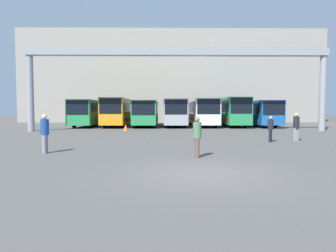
{
  "coord_description": "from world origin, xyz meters",
  "views": [
    {
      "loc": [
        -1.21,
        -9.18,
        1.99
      ],
      "look_at": [
        -0.82,
        21.43,
        0.3
      ],
      "focal_mm": 32.0,
      "sensor_mm": 36.0,
      "label": 1
    }
  ],
  "objects_px": {
    "pedestrian_near_right": "(296,126)",
    "bus_slot_0": "(90,111)",
    "bus_slot_6": "(258,112)",
    "bus_slot_1": "(119,110)",
    "pedestrian_far_center": "(45,133)",
    "bus_slot_5": "(230,110)",
    "bus_slot_4": "(202,111)",
    "pedestrian_near_left": "(270,128)",
    "traffic_cone": "(126,128)",
    "pedestrian_mid_right": "(197,136)",
    "bus_slot_3": "(174,111)",
    "bus_slot_2": "(146,112)"
  },
  "relations": [
    {
      "from": "bus_slot_5",
      "to": "traffic_cone",
      "type": "xyz_separation_m",
      "value": [
        -11.5,
        -8.31,
        -1.58
      ]
    },
    {
      "from": "bus_slot_3",
      "to": "pedestrian_mid_right",
      "type": "distance_m",
      "value": 23.59
    },
    {
      "from": "bus_slot_2",
      "to": "bus_slot_4",
      "type": "distance_m",
      "value": 6.73
    },
    {
      "from": "bus_slot_5",
      "to": "pedestrian_near_left",
      "type": "height_order",
      "value": "bus_slot_5"
    },
    {
      "from": "bus_slot_4",
      "to": "pedestrian_mid_right",
      "type": "xyz_separation_m",
      "value": [
        -3.2,
        -23.86,
        -0.94
      ]
    },
    {
      "from": "pedestrian_mid_right",
      "to": "bus_slot_0",
      "type": "bearing_deg",
      "value": -156.14
    },
    {
      "from": "pedestrian_near_right",
      "to": "pedestrian_near_left",
      "type": "xyz_separation_m",
      "value": [
        -1.84,
        -0.59,
        -0.1
      ]
    },
    {
      "from": "pedestrian_near_left",
      "to": "bus_slot_4",
      "type": "bearing_deg",
      "value": -147.36
    },
    {
      "from": "bus_slot_5",
      "to": "pedestrian_near_left",
      "type": "relative_size",
      "value": 6.85
    },
    {
      "from": "pedestrian_near_left",
      "to": "pedestrian_mid_right",
      "type": "bearing_deg",
      "value": -14.81
    },
    {
      "from": "bus_slot_2",
      "to": "traffic_cone",
      "type": "xyz_separation_m",
      "value": [
        -1.43,
        -7.93,
        -1.4
      ]
    },
    {
      "from": "pedestrian_near_left",
      "to": "bus_slot_3",
      "type": "bearing_deg",
      "value": -136.87
    },
    {
      "from": "bus_slot_2",
      "to": "bus_slot_5",
      "type": "bearing_deg",
      "value": 2.17
    },
    {
      "from": "bus_slot_3",
      "to": "bus_slot_5",
      "type": "xyz_separation_m",
      "value": [
        6.71,
        0.15,
        0.11
      ]
    },
    {
      "from": "bus_slot_3",
      "to": "bus_slot_5",
      "type": "height_order",
      "value": "bus_slot_5"
    },
    {
      "from": "pedestrian_near_right",
      "to": "pedestrian_mid_right",
      "type": "bearing_deg",
      "value": -142.36
    },
    {
      "from": "bus_slot_6",
      "to": "traffic_cone",
      "type": "height_order",
      "value": "bus_slot_6"
    },
    {
      "from": "bus_slot_3",
      "to": "bus_slot_1",
      "type": "bearing_deg",
      "value": 176.88
    },
    {
      "from": "bus_slot_0",
      "to": "pedestrian_mid_right",
      "type": "bearing_deg",
      "value": -66.6
    },
    {
      "from": "pedestrian_near_left",
      "to": "traffic_cone",
      "type": "xyz_separation_m",
      "value": [
        -10.08,
        9.56,
        -0.52
      ]
    },
    {
      "from": "bus_slot_0",
      "to": "pedestrian_near_left",
      "type": "height_order",
      "value": "bus_slot_0"
    },
    {
      "from": "bus_slot_0",
      "to": "bus_slot_1",
      "type": "height_order",
      "value": "bus_slot_1"
    },
    {
      "from": "bus_slot_3",
      "to": "pedestrian_near_left",
      "type": "relative_size",
      "value": 6.66
    },
    {
      "from": "bus_slot_1",
      "to": "bus_slot_5",
      "type": "relative_size",
      "value": 1.04
    },
    {
      "from": "bus_slot_2",
      "to": "bus_slot_6",
      "type": "xyz_separation_m",
      "value": [
        13.42,
        0.29,
        -0.0
      ]
    },
    {
      "from": "bus_slot_2",
      "to": "traffic_cone",
      "type": "height_order",
      "value": "bus_slot_2"
    },
    {
      "from": "bus_slot_2",
      "to": "pedestrian_mid_right",
      "type": "height_order",
      "value": "bus_slot_2"
    },
    {
      "from": "bus_slot_3",
      "to": "bus_slot_6",
      "type": "bearing_deg",
      "value": 0.29
    },
    {
      "from": "bus_slot_0",
      "to": "bus_slot_1",
      "type": "distance_m",
      "value": 3.37
    },
    {
      "from": "bus_slot_0",
      "to": "bus_slot_4",
      "type": "relative_size",
      "value": 0.96
    },
    {
      "from": "pedestrian_near_right",
      "to": "bus_slot_0",
      "type": "bearing_deg",
      "value": 130.03
    },
    {
      "from": "pedestrian_near_right",
      "to": "pedestrian_far_center",
      "type": "height_order",
      "value": "pedestrian_far_center"
    },
    {
      "from": "bus_slot_1",
      "to": "bus_slot_2",
      "type": "height_order",
      "value": "bus_slot_1"
    },
    {
      "from": "bus_slot_2",
      "to": "bus_slot_5",
      "type": "relative_size",
      "value": 0.93
    },
    {
      "from": "bus_slot_4",
      "to": "pedestrian_far_center",
      "type": "xyz_separation_m",
      "value": [
        -10.0,
        -22.54,
        -0.89
      ]
    },
    {
      "from": "pedestrian_near_left",
      "to": "pedestrian_far_center",
      "type": "relative_size",
      "value": 0.89
    },
    {
      "from": "bus_slot_3",
      "to": "traffic_cone",
      "type": "xyz_separation_m",
      "value": [
        -4.79,
        -8.16,
        -1.48
      ]
    },
    {
      "from": "bus_slot_6",
      "to": "pedestrian_far_center",
      "type": "relative_size",
      "value": 5.98
    },
    {
      "from": "bus_slot_4",
      "to": "pedestrian_near_left",
      "type": "xyz_separation_m",
      "value": [
        1.94,
        -18.01,
        -1.0
      ]
    },
    {
      "from": "bus_slot_4",
      "to": "pedestrian_near_left",
      "type": "relative_size",
      "value": 7.03
    },
    {
      "from": "bus_slot_3",
      "to": "bus_slot_5",
      "type": "bearing_deg",
      "value": 1.25
    },
    {
      "from": "bus_slot_3",
      "to": "pedestrian_mid_right",
      "type": "height_order",
      "value": "bus_slot_3"
    },
    {
      "from": "bus_slot_1",
      "to": "pedestrian_far_center",
      "type": "height_order",
      "value": "bus_slot_1"
    },
    {
      "from": "bus_slot_1",
      "to": "pedestrian_near_right",
      "type": "xyz_separation_m",
      "value": [
        13.85,
        -17.5,
        -0.93
      ]
    },
    {
      "from": "pedestrian_near_left",
      "to": "bus_slot_0",
      "type": "bearing_deg",
      "value": -112.65
    },
    {
      "from": "bus_slot_0",
      "to": "bus_slot_6",
      "type": "xyz_separation_m",
      "value": [
        20.13,
        0.01,
        -0.04
      ]
    },
    {
      "from": "pedestrian_near_right",
      "to": "bus_slot_5",
      "type": "bearing_deg",
      "value": 86.39
    },
    {
      "from": "bus_slot_0",
      "to": "pedestrian_far_center",
      "type": "distance_m",
      "value": 22.57
    },
    {
      "from": "bus_slot_1",
      "to": "bus_slot_4",
      "type": "distance_m",
      "value": 10.07
    },
    {
      "from": "bus_slot_3",
      "to": "traffic_cone",
      "type": "relative_size",
      "value": 16.6
    }
  ]
}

